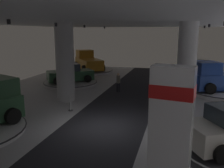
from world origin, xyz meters
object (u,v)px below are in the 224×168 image
column_right (186,68)px  column_left (65,63)px  display_platform_far_left (71,83)px  brand_sign_pylon (170,137)px  display_car_far_left (70,74)px  pickup_truck_deep_left (88,62)px  pickup_truck_far_right (221,78)px  visitor_walking_near (118,81)px  display_platform_deep_left (89,71)px  display_platform_far_right (224,92)px  display_car_deep_right (196,69)px  display_platform_deep_right (195,77)px

column_right → column_left: (-8.24, 0.33, 0.00)m
column_right → display_platform_far_left: (-10.31, 5.59, -2.61)m
brand_sign_pylon → display_car_far_left: 17.60m
pickup_truck_deep_left → display_car_far_left: bearing=-82.5°
pickup_truck_far_right → display_car_far_left: bearing=178.9°
pickup_truck_far_right → visitor_walking_near: pickup_truck_far_right is taller
display_platform_far_left → visitor_walking_near: bearing=-19.2°
display_platform_deep_left → pickup_truck_deep_left: bearing=127.4°
pickup_truck_deep_left → brand_sign_pylon: bearing=-64.1°
pickup_truck_deep_left → pickup_truck_far_right: bearing=-28.4°
column_left → display_car_far_left: 5.90m
pickup_truck_far_right → brand_sign_pylon: bearing=-103.7°
pickup_truck_deep_left → visitor_walking_near: 11.04m
pickup_truck_deep_left → display_platform_far_right: pickup_truck_deep_left is taller
column_right → display_car_far_left: bearing=151.7°
column_right → pickup_truck_deep_left: bearing=131.0°
brand_sign_pylon → pickup_truck_deep_left: 24.52m
display_platform_deep_left → display_platform_far_right: 16.06m
display_platform_deep_left → display_platform_far_left: bearing=-83.6°
column_right → visitor_walking_near: column_right is taller
display_car_deep_right → display_platform_far_left: size_ratio=0.90×
display_car_deep_right → visitor_walking_near: (-6.51, -7.90, -0.18)m
column_left → pickup_truck_far_right: 12.28m
display_platform_far_right → display_platform_deep_left: bearing=153.0°
brand_sign_pylon → column_right: bearing=86.2°
display_platform_deep_right → display_car_deep_right: 0.91m
display_platform_deep_right → pickup_truck_deep_left: bearing=174.3°
pickup_truck_deep_left → visitor_walking_near: bearing=-56.3°
column_left → display_platform_far_left: size_ratio=1.09×
display_platform_far_right → display_platform_deep_right: display_platform_far_right is taller
display_platform_deep_right → visitor_walking_near: (-6.54, -7.91, 0.73)m
display_platform_deep_right → display_car_deep_right: size_ratio=1.34×
brand_sign_pylon → pickup_truck_deep_left: (-10.71, 22.04, -0.85)m
display_platform_far_right → visitor_walking_near: (-8.38, -1.62, 0.72)m
column_right → column_left: same height
visitor_walking_near → display_platform_far_left: bearing=160.8°
column_right → display_platform_deep_left: (-11.11, 12.73, -2.58)m
column_left → pickup_truck_deep_left: column_left is taller
column_left → display_platform_far_left: (-2.08, 5.26, -2.61)m
display_platform_far_left → column_left: bearing=-68.4°
display_platform_far_left → brand_sign_pylon: bearing=-56.4°
display_platform_far_right → visitor_walking_near: visitor_walking_near is taller
brand_sign_pylon → display_platform_far_left: brand_sign_pylon is taller
display_platform_far_left → visitor_walking_near: visitor_walking_near is taller
pickup_truck_deep_left → display_platform_far_right: (14.50, -7.56, -1.06)m
column_left → display_car_deep_right: size_ratio=1.21×
display_platform_far_right → column_right: bearing=-120.5°
pickup_truck_deep_left → display_platform_far_right: bearing=-27.5°
display_platform_far_right → display_platform_far_left: bearing=179.3°
display_car_far_left → visitor_walking_near: display_car_far_left is taller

